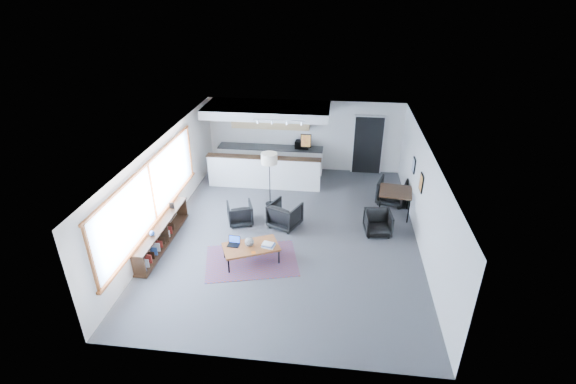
# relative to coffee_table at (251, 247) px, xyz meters

# --- Properties ---
(room) EXTENTS (7.02, 9.02, 2.62)m
(room) POSITION_rel_coffee_table_xyz_m (0.80, 1.47, 0.89)
(room) COLOR #4A4A4D
(room) RESTS_ON ground
(window) EXTENTS (0.10, 5.95, 1.66)m
(window) POSITION_rel_coffee_table_xyz_m (-2.66, 0.57, 1.04)
(window) COLOR #8CBFFF
(window) RESTS_ON room
(console) EXTENTS (0.35, 3.00, 0.80)m
(console) POSITION_rel_coffee_table_xyz_m (-2.50, 0.42, -0.09)
(console) COLOR #301D11
(console) RESTS_ON floor
(kitchenette) EXTENTS (4.20, 1.96, 2.60)m
(kitchenette) POSITION_rel_coffee_table_xyz_m (-0.40, 5.18, 0.97)
(kitchenette) COLOR white
(kitchenette) RESTS_ON floor
(doorway) EXTENTS (1.10, 0.12, 2.15)m
(doorway) POSITION_rel_coffee_table_xyz_m (3.10, 5.89, 0.66)
(doorway) COLOR black
(doorway) RESTS_ON room
(track_light) EXTENTS (1.60, 0.07, 0.15)m
(track_light) POSITION_rel_coffee_table_xyz_m (0.21, 3.67, 2.11)
(track_light) COLOR silver
(track_light) RESTS_ON room
(wall_art_lower) EXTENTS (0.03, 0.38, 0.48)m
(wall_art_lower) POSITION_rel_coffee_table_xyz_m (4.27, 1.87, 1.14)
(wall_art_lower) COLOR black
(wall_art_lower) RESTS_ON room
(wall_art_upper) EXTENTS (0.03, 0.34, 0.44)m
(wall_art_upper) POSITION_rel_coffee_table_xyz_m (4.27, 3.17, 1.09)
(wall_art_upper) COLOR black
(wall_art_upper) RESTS_ON room
(kilim_rug) EXTENTS (2.59, 2.06, 0.01)m
(kilim_rug) POSITION_rel_coffee_table_xyz_m (0.00, 0.00, -0.41)
(kilim_rug) COLOR #532E40
(kilim_rug) RESTS_ON floor
(coffee_table) EXTENTS (1.55, 1.23, 0.45)m
(coffee_table) POSITION_rel_coffee_table_xyz_m (0.00, 0.00, 0.00)
(coffee_table) COLOR brown
(coffee_table) RESTS_ON floor
(laptop) EXTENTS (0.31, 0.26, 0.21)m
(laptop) POSITION_rel_coffee_table_xyz_m (-0.44, 0.04, 0.09)
(laptop) COLOR black
(laptop) RESTS_ON coffee_table
(ceramic_pot) EXTENTS (0.23, 0.23, 0.23)m
(ceramic_pot) POSITION_rel_coffee_table_xyz_m (-0.04, 0.01, 0.15)
(ceramic_pot) COLOR gray
(ceramic_pot) RESTS_ON coffee_table
(book_stack) EXTENTS (0.36, 0.31, 0.10)m
(book_stack) POSITION_rel_coffee_table_xyz_m (0.43, 0.04, 0.08)
(book_stack) COLOR silver
(book_stack) RESTS_ON coffee_table
(coaster) EXTENTS (0.13, 0.13, 0.01)m
(coaster) POSITION_rel_coffee_table_xyz_m (0.12, -0.27, 0.04)
(coaster) COLOR #E5590C
(coaster) RESTS_ON coffee_table
(armchair_left) EXTENTS (0.86, 0.84, 0.71)m
(armchair_left) POSITION_rel_coffee_table_xyz_m (-0.69, 1.78, -0.06)
(armchair_left) COLOR black
(armchair_left) RESTS_ON floor
(armchair_right) EXTENTS (1.02, 1.00, 0.81)m
(armchair_right) POSITION_rel_coffee_table_xyz_m (0.63, 1.77, -0.01)
(armchair_right) COLOR black
(armchair_right) RESTS_ON floor
(floor_lamp) EXTENTS (0.56, 0.56, 1.73)m
(floor_lamp) POSITION_rel_coffee_table_xyz_m (-0.00, 3.01, 1.09)
(floor_lamp) COLOR black
(floor_lamp) RESTS_ON floor
(dining_table) EXTENTS (1.04, 1.04, 0.79)m
(dining_table) POSITION_rel_coffee_table_xyz_m (3.80, 2.86, 0.30)
(dining_table) COLOR #301D11
(dining_table) RESTS_ON floor
(dining_chair_near) EXTENTS (0.66, 0.63, 0.62)m
(dining_chair_near) POSITION_rel_coffee_table_xyz_m (3.24, 1.70, -0.10)
(dining_chair_near) COLOR black
(dining_chair_near) RESTS_ON floor
(dining_chair_far) EXTENTS (0.88, 0.85, 0.73)m
(dining_chair_far) POSITION_rel_coffee_table_xyz_m (3.80, 3.60, -0.05)
(dining_chair_far) COLOR black
(dining_chair_far) RESTS_ON floor
(microwave) EXTENTS (0.52, 0.31, 0.34)m
(microwave) POSITION_rel_coffee_table_xyz_m (0.76, 5.62, 0.69)
(microwave) COLOR black
(microwave) RESTS_ON kitchenette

